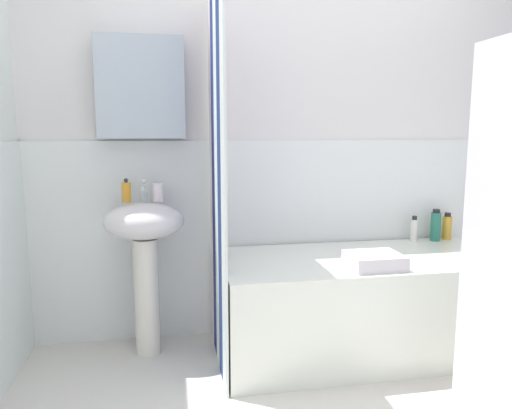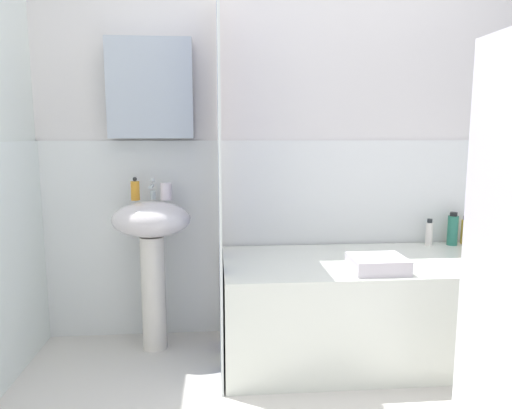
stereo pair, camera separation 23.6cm
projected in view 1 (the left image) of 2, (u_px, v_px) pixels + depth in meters
name	position (u px, v px, depth m)	size (l,w,h in m)	color
wall_back_tiled	(280.00, 150.00, 2.91)	(3.60, 0.18, 2.40)	silver
sink	(145.00, 245.00, 2.61)	(0.44, 0.34, 0.86)	white
faucet	(144.00, 190.00, 2.65)	(0.03, 0.12, 0.12)	silver
soap_dispenser	(126.00, 192.00, 2.62)	(0.05, 0.05, 0.13)	orange
toothbrush_cup	(158.00, 192.00, 2.65)	(0.07, 0.07, 0.10)	white
bathtub	(362.00, 303.00, 2.71)	(1.62, 0.75, 0.55)	white
shower_curtain	(217.00, 180.00, 2.45)	(0.01, 0.75, 2.00)	white
conditioner_bottle	(447.00, 227.00, 3.09)	(0.06, 0.06, 0.18)	gold
shampoo_bottle	(436.00, 226.00, 3.05)	(0.06, 0.06, 0.21)	#2A765E
lotion_bottle	(414.00, 230.00, 3.03)	(0.04, 0.04, 0.17)	white
towel_folded	(374.00, 261.00, 2.44)	(0.27, 0.24, 0.07)	silver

